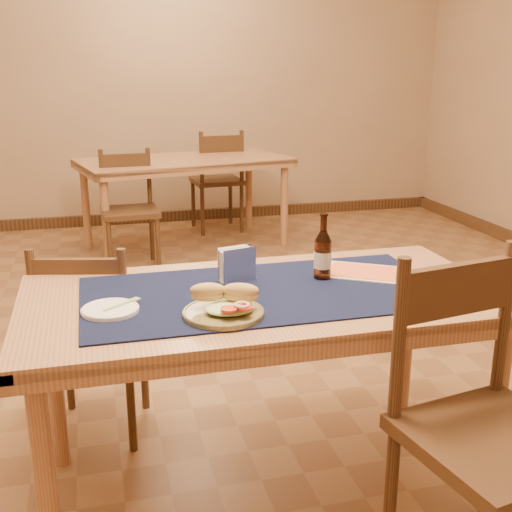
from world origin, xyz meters
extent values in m
cube|color=brown|center=(0.00, 0.00, -0.01)|extent=(6.00, 7.00, 0.02)
cube|color=tan|center=(0.00, 3.51, 1.40)|extent=(6.00, 0.02, 2.80)
cylinder|color=#A9754F|center=(-0.72, -1.12, 0.35)|extent=(0.06, 0.06, 0.71)
cylinder|color=#A9754F|center=(0.72, -1.12, 0.35)|extent=(0.06, 0.06, 0.71)
cylinder|color=#A9754F|center=(-0.72, -0.48, 0.35)|extent=(0.06, 0.06, 0.71)
cylinder|color=#A9754F|center=(0.72, -0.48, 0.35)|extent=(0.06, 0.06, 0.71)
cube|color=#A9754F|center=(0.00, -0.80, 0.73)|extent=(1.60, 0.80, 0.04)
cube|color=black|center=(0.00, -0.80, 0.75)|extent=(1.20, 0.60, 0.01)
cube|color=#482E19|center=(0.00, 3.47, 0.05)|extent=(6.00, 0.06, 0.10)
cylinder|color=#A9754F|center=(-0.45, 2.02, 0.35)|extent=(0.06, 0.06, 0.71)
cylinder|color=#A9754F|center=(1.04, 2.34, 0.35)|extent=(0.06, 0.06, 0.71)
cylinder|color=#A9754F|center=(-0.59, 2.68, 0.35)|extent=(0.06, 0.06, 0.71)
cylinder|color=#A9754F|center=(0.89, 3.00, 0.35)|extent=(0.06, 0.06, 0.71)
cube|color=#A9754F|center=(0.22, 2.51, 0.73)|extent=(1.82, 1.18, 0.04)
cylinder|color=#482E19|center=(-0.37, -0.13, 0.21)|extent=(0.03, 0.03, 0.42)
cylinder|color=#482E19|center=(-0.69, -0.05, 0.21)|extent=(0.03, 0.03, 0.42)
cylinder|color=#482E19|center=(-0.45, -0.46, 0.21)|extent=(0.03, 0.03, 0.42)
cylinder|color=#482E19|center=(-0.77, -0.38, 0.21)|extent=(0.03, 0.03, 0.42)
cube|color=#482E19|center=(-0.57, -0.26, 0.42)|extent=(0.47, 0.47, 0.04)
cube|color=#482E19|center=(-0.61, -0.43, 0.74)|extent=(0.33, 0.11, 0.13)
cylinder|color=#482E19|center=(-0.45, -0.47, 0.63)|extent=(0.03, 0.03, 0.43)
cylinder|color=#482E19|center=(-0.77, -0.39, 0.63)|extent=(0.03, 0.03, 0.43)
cylinder|color=#482E19|center=(0.27, -1.27, 0.24)|extent=(0.04, 0.04, 0.49)
cylinder|color=#482E19|center=(0.65, -1.21, 0.24)|extent=(0.04, 0.04, 0.49)
cube|color=#482E19|center=(0.50, -1.43, 0.49)|extent=(0.53, 0.53, 0.04)
cube|color=#482E19|center=(0.46, -1.23, 0.87)|extent=(0.39, 0.10, 0.15)
cylinder|color=#482E19|center=(0.27, -1.26, 0.74)|extent=(0.04, 0.04, 0.50)
cylinder|color=#482E19|center=(0.65, -1.20, 0.74)|extent=(0.04, 0.04, 0.50)
cylinder|color=#482E19|center=(-0.44, 1.81, 0.22)|extent=(0.04, 0.04, 0.44)
cylinder|color=#482E19|center=(-0.09, 1.82, 0.22)|extent=(0.04, 0.04, 0.44)
cylinder|color=#482E19|center=(-0.45, 2.16, 0.22)|extent=(0.04, 0.04, 0.44)
cylinder|color=#482E19|center=(-0.10, 2.17, 0.22)|extent=(0.04, 0.04, 0.44)
cube|color=#482E19|center=(-0.27, 1.99, 0.44)|extent=(0.42, 0.42, 0.04)
cube|color=#482E19|center=(-0.28, 2.18, 0.78)|extent=(0.35, 0.04, 0.14)
cylinder|color=#482E19|center=(-0.45, 2.17, 0.66)|extent=(0.04, 0.04, 0.45)
cylinder|color=#482E19|center=(-0.10, 2.18, 0.66)|extent=(0.04, 0.04, 0.45)
cylinder|color=#482E19|center=(0.76, 3.22, 0.23)|extent=(0.04, 0.04, 0.46)
cylinder|color=#482E19|center=(0.40, 3.20, 0.23)|extent=(0.04, 0.04, 0.46)
cylinder|color=#482E19|center=(0.79, 2.85, 0.23)|extent=(0.04, 0.04, 0.46)
cylinder|color=#482E19|center=(0.42, 2.83, 0.23)|extent=(0.04, 0.04, 0.46)
cube|color=#482E19|center=(0.59, 3.03, 0.46)|extent=(0.46, 0.46, 0.04)
cube|color=#482E19|center=(0.61, 2.83, 0.82)|extent=(0.37, 0.06, 0.14)
cylinder|color=#482E19|center=(0.79, 2.84, 0.70)|extent=(0.04, 0.04, 0.47)
cylinder|color=#482E19|center=(0.42, 2.82, 0.70)|extent=(0.04, 0.04, 0.47)
cylinder|color=olive|center=(-0.18, -0.98, 0.76)|extent=(0.25, 0.25, 0.01)
torus|color=olive|center=(-0.18, -0.98, 0.77)|extent=(0.25, 0.25, 0.01)
ellipsoid|color=#C0DA95|center=(-0.16, -1.00, 0.78)|extent=(0.15, 0.12, 0.03)
ellipsoid|color=#E0B96A|center=(-0.21, -0.94, 0.82)|extent=(0.11, 0.07, 0.06)
ellipsoid|color=#E0B96A|center=(-0.12, -0.97, 0.82)|extent=(0.12, 0.08, 0.06)
cylinder|color=red|center=(-0.17, -1.05, 0.80)|extent=(0.05, 0.05, 0.01)
cylinder|color=red|center=(-0.12, -1.05, 0.80)|extent=(0.05, 0.05, 0.01)
torus|color=silver|center=(-0.13, -1.04, 0.81)|extent=(0.05, 0.05, 0.01)
cylinder|color=white|center=(-0.51, -0.86, 0.76)|extent=(0.18, 0.18, 0.01)
torus|color=white|center=(-0.51, -0.86, 0.77)|extent=(0.18, 0.18, 0.01)
cube|color=#7BB865|center=(-0.48, -0.85, 0.77)|extent=(0.09, 0.07, 0.00)
cube|color=#7BB865|center=(-0.43, -0.81, 0.77)|extent=(0.04, 0.04, 0.00)
cylinder|color=#3F1C0B|center=(0.24, -0.72, 0.82)|extent=(0.06, 0.06, 0.14)
cone|color=#3F1C0B|center=(0.24, -0.72, 0.91)|extent=(0.06, 0.06, 0.04)
cylinder|color=#3F1C0B|center=(0.24, -0.72, 0.96)|extent=(0.02, 0.02, 0.05)
cylinder|color=#3F1C0B|center=(0.24, -0.72, 0.99)|extent=(0.03, 0.03, 0.01)
cylinder|color=beige|center=(0.24, -0.72, 0.82)|extent=(0.06, 0.06, 0.06)
cube|color=silver|center=(-0.06, -0.67, 0.76)|extent=(0.14, 0.08, 0.00)
cube|color=silver|center=(-0.05, -0.69, 0.82)|extent=(0.12, 0.04, 0.12)
cube|color=silver|center=(-0.07, -0.65, 0.82)|extent=(0.12, 0.04, 0.12)
cube|color=silver|center=(-0.06, -0.67, 0.81)|extent=(0.13, 0.06, 0.11)
cube|color=#437AD7|center=(-0.06, -0.68, 0.82)|extent=(0.09, 0.02, 0.04)
cube|color=beige|center=(0.41, -0.70, 0.76)|extent=(0.35, 0.32, 0.00)
cube|color=#EB673C|center=(0.41, -0.70, 0.76)|extent=(0.30, 0.27, 0.00)
camera|label=1|loc=(-0.54, -2.76, 1.48)|focal=45.00mm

